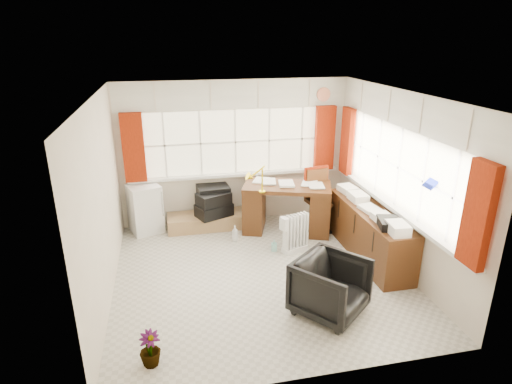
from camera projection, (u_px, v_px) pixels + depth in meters
ground at (260, 274)px, 6.06m from camera, size 4.00×4.00×0.00m
room_walls at (261, 173)px, 5.54m from camera, size 4.00×4.00×4.00m
window_back at (236, 170)px, 7.52m from camera, size 3.70×0.12×3.60m
window_right at (393, 202)px, 6.12m from camera, size 0.12×3.70×3.60m
curtains at (306, 154)px, 6.59m from camera, size 3.83×3.83×1.15m
overhead_cabinets at (310, 102)px, 6.38m from camera, size 3.98×3.98×0.48m
desk at (287, 205)px, 7.26m from camera, size 1.60×1.15×0.87m
desk_lamp at (262, 174)px, 6.70m from camera, size 0.16×0.14×0.44m
task_chair at (318, 197)px, 7.34m from camera, size 0.51×0.54×1.08m
office_chair at (330, 287)px, 5.11m from camera, size 1.09×1.09×0.71m
radiator at (295, 237)px, 6.62m from camera, size 0.44×0.29×0.62m
credenza at (369, 232)px, 6.45m from camera, size 0.50×2.00×0.85m
file_tray at (389, 223)px, 5.75m from camera, size 0.35×0.41×0.12m
tv_bench at (208, 221)px, 7.49m from camera, size 1.40×0.50×0.25m
crt_tv at (213, 198)px, 7.49m from camera, size 0.58×0.55×0.49m
hifi_stack at (214, 205)px, 7.31m from camera, size 0.68×0.57×0.42m
mini_fridge at (145, 209)px, 7.25m from camera, size 0.63×0.63×0.83m
spray_bottle_a at (235, 233)px, 6.99m from camera, size 0.12×0.12×0.27m
spray_bottle_b at (274, 245)px, 6.69m from camera, size 0.10×0.10×0.19m
flower_vase at (150, 349)px, 4.34m from camera, size 0.28×0.28×0.39m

